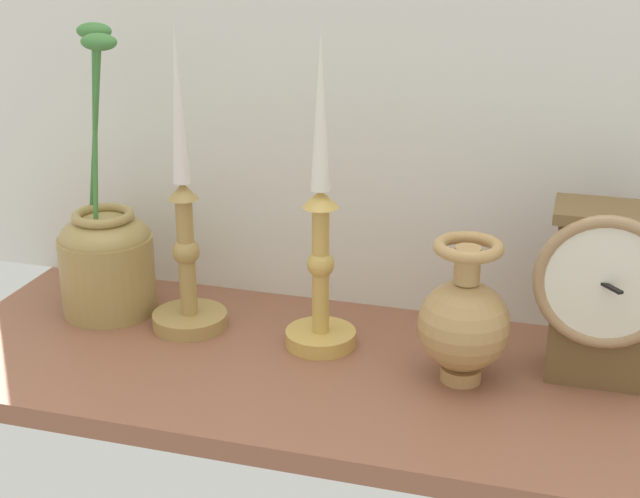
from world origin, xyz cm
name	(u,v)px	position (x,y,z in cm)	size (l,w,h in cm)	color
ground_plane	(360,379)	(0.00, 0.00, -1.20)	(100.00, 36.00, 2.40)	brown
back_wall	(402,53)	(0.00, 18.50, 32.50)	(120.00, 2.00, 65.00)	silver
mantel_clock	(603,291)	(25.26, 5.36, 10.44)	(14.74, 10.25, 20.00)	brown
candlestick_tall_left	(186,245)	(-22.90, 4.94, 10.81)	(9.23, 9.23, 37.29)	#A78648
candlestick_tall_center	(321,248)	(-5.98, 4.69, 12.28)	(8.38, 8.38, 37.02)	gold
brass_vase_bulbous	(464,320)	(11.22, 0.77, 7.23)	(10.03, 10.03, 16.29)	tan
brass_vase_jar	(106,255)	(-34.59, 6.45, 7.64)	(11.87, 11.87, 36.17)	#A08649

